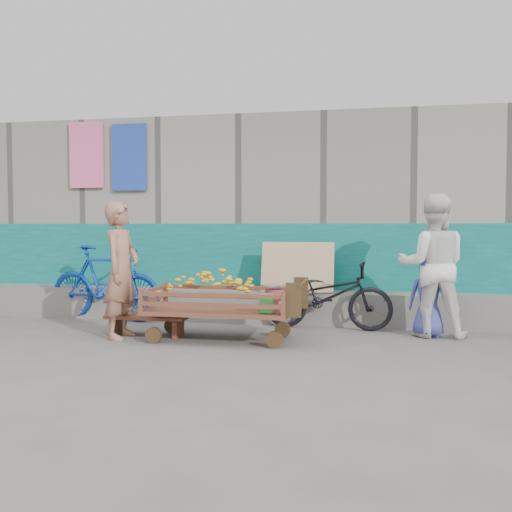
% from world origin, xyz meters
% --- Properties ---
extents(ground, '(80.00, 80.00, 0.00)m').
position_xyz_m(ground, '(0.00, 0.00, 0.00)').
color(ground, '#55534E').
rests_on(ground, ground).
extents(building_wall, '(12.00, 3.50, 3.00)m').
position_xyz_m(building_wall, '(-0.00, 4.05, 1.47)').
color(building_wall, gray).
rests_on(building_wall, ground).
extents(banana_cart, '(1.87, 0.85, 0.80)m').
position_xyz_m(banana_cart, '(-0.51, 0.97, 0.54)').
color(banana_cart, brown).
rests_on(banana_cart, ground).
extents(bench, '(1.02, 0.31, 0.26)m').
position_xyz_m(bench, '(-1.44, 1.06, 0.19)').
color(bench, brown).
rests_on(bench, ground).
extents(vendor_man, '(0.42, 0.62, 1.65)m').
position_xyz_m(vendor_man, '(-1.68, 0.88, 0.83)').
color(vendor_man, '#986750').
rests_on(vendor_man, ground).
extents(woman, '(0.87, 0.69, 1.75)m').
position_xyz_m(woman, '(2.04, 1.72, 0.88)').
color(woman, white).
rests_on(woman, ground).
extents(child, '(0.52, 0.38, 0.99)m').
position_xyz_m(child, '(1.99, 1.68, 0.49)').
color(child, '#3B429A').
rests_on(child, ground).
extents(bicycle_dark, '(1.74, 0.71, 0.89)m').
position_xyz_m(bicycle_dark, '(0.73, 1.97, 0.45)').
color(bicycle_dark, black).
rests_on(bicycle_dark, ground).
extents(bicycle_blue, '(1.86, 0.76, 1.08)m').
position_xyz_m(bicycle_blue, '(-2.47, 2.05, 0.54)').
color(bicycle_blue, '#0C369A').
rests_on(bicycle_blue, ground).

